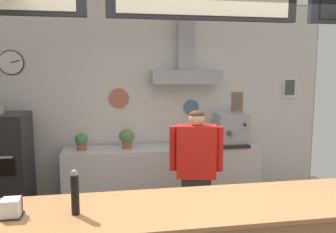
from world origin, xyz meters
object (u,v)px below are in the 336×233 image
(potted_rosemary, at_px, (189,135))
(potted_basil, at_px, (82,141))
(shop_worker, at_px, (196,175))
(espresso_machine, at_px, (231,129))
(napkin_holder, at_px, (11,209))
(pepper_grinder, at_px, (75,192))
(pizza_oven, at_px, (2,169))
(potted_thyme, at_px, (127,137))

(potted_rosemary, bearing_deg, potted_basil, -179.88)
(shop_worker, xyz_separation_m, potted_basil, (-1.34, 1.16, 0.20))
(espresso_machine, distance_m, napkin_holder, 3.49)
(potted_basil, distance_m, pepper_grinder, 2.61)
(shop_worker, relative_size, pepper_grinder, 5.22)
(pizza_oven, bearing_deg, shop_worker, -22.68)
(napkin_holder, bearing_deg, shop_worker, 41.55)
(espresso_machine, relative_size, pepper_grinder, 1.58)
(potted_basil, bearing_deg, espresso_machine, -0.99)
(potted_basil, bearing_deg, potted_thyme, -0.61)
(pizza_oven, xyz_separation_m, shop_worker, (2.35, -0.98, 0.10))
(napkin_holder, bearing_deg, pepper_grinder, -4.25)
(shop_worker, xyz_separation_m, potted_rosemary, (0.20, 1.17, 0.23))
(shop_worker, bearing_deg, pepper_grinder, 64.01)
(espresso_machine, distance_m, potted_basil, 2.16)
(potted_thyme, xyz_separation_m, pepper_grinder, (-0.47, -2.59, 0.15))
(potted_basil, xyz_separation_m, potted_rosemary, (1.54, 0.00, 0.03))
(potted_basil, bearing_deg, potted_rosemary, 0.12)
(espresso_machine, xyz_separation_m, potted_rosemary, (-0.62, 0.04, -0.07))
(pizza_oven, xyz_separation_m, potted_thyme, (1.63, 0.18, 0.33))
(potted_thyme, bearing_deg, potted_rosemary, 0.62)
(pizza_oven, xyz_separation_m, potted_rosemary, (2.55, 0.19, 0.33))
(espresso_machine, bearing_deg, pizza_oven, -177.38)
(espresso_machine, xyz_separation_m, pepper_grinder, (-2.00, -2.56, 0.08))
(potted_thyme, bearing_deg, potted_basil, 179.39)
(potted_rosemary, height_order, napkin_holder, napkin_holder)
(potted_basil, height_order, pepper_grinder, pepper_grinder)
(espresso_machine, bearing_deg, potted_rosemary, 176.24)
(shop_worker, bearing_deg, napkin_holder, 55.10)
(pizza_oven, height_order, napkin_holder, pizza_oven)
(potted_thyme, distance_m, pepper_grinder, 2.64)
(napkin_holder, bearing_deg, potted_thyme, 71.26)
(shop_worker, bearing_deg, pizza_oven, -9.13)
(pepper_grinder, bearing_deg, napkin_holder, 175.75)
(pizza_oven, bearing_deg, potted_rosemary, 4.16)
(pepper_grinder, bearing_deg, potted_thyme, 79.75)
(pizza_oven, relative_size, potted_rosemary, 5.53)
(pepper_grinder, xyz_separation_m, napkin_holder, (-0.40, 0.03, -0.09))
(pizza_oven, distance_m, espresso_machine, 3.20)
(potted_thyme, distance_m, potted_basil, 0.63)
(potted_thyme, bearing_deg, shop_worker, -58.26)
(shop_worker, distance_m, napkin_holder, 2.14)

